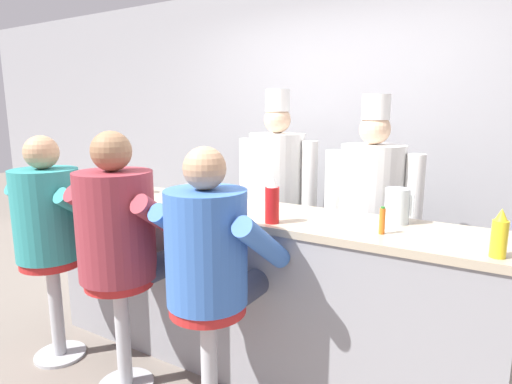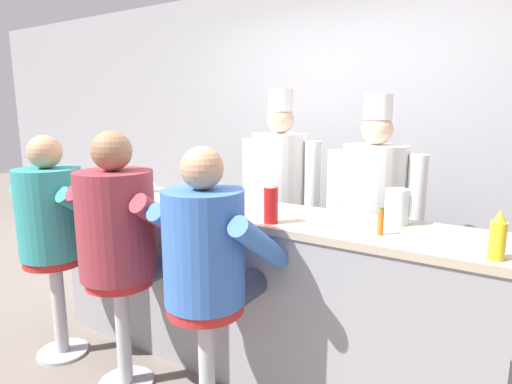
% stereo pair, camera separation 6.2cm
% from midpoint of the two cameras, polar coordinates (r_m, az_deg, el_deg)
% --- Properties ---
extents(wall_back, '(10.00, 0.06, 2.70)m').
position_cam_midpoint_polar(wall_back, '(3.80, 11.54, 6.83)').
color(wall_back, '#99999E').
rests_on(wall_back, ground_plane).
extents(diner_counter, '(2.88, 0.56, 1.01)m').
position_cam_midpoint_polar(diner_counter, '(2.73, -0.38, -12.75)').
color(diner_counter, gray).
rests_on(diner_counter, ground_plane).
extents(ketchup_bottle_red, '(0.08, 0.08, 0.25)m').
position_cam_midpoint_polar(ketchup_bottle_red, '(2.25, 2.80, -1.24)').
color(ketchup_bottle_red, red).
rests_on(ketchup_bottle_red, diner_counter).
extents(mustard_bottle_yellow, '(0.06, 0.06, 0.20)m').
position_cam_midpoint_polar(mustard_bottle_yellow, '(1.97, 30.35, -5.17)').
color(mustard_bottle_yellow, yellow).
rests_on(mustard_bottle_yellow, diner_counter).
extents(hot_sauce_bottle_orange, '(0.03, 0.03, 0.13)m').
position_cam_midpoint_polar(hot_sauce_bottle_orange, '(2.14, 17.10, -3.79)').
color(hot_sauce_bottle_orange, orange).
rests_on(hot_sauce_bottle_orange, diner_counter).
extents(water_pitcher_clear, '(0.15, 0.13, 0.19)m').
position_cam_midpoint_polar(water_pitcher_clear, '(2.36, 19.02, -1.85)').
color(water_pitcher_clear, silver).
rests_on(water_pitcher_clear, diner_counter).
extents(breakfast_plate, '(0.27, 0.27, 0.05)m').
position_cam_midpoint_polar(breakfast_plate, '(2.50, -4.85, -2.43)').
color(breakfast_plate, white).
rests_on(breakfast_plate, diner_counter).
extents(cereal_bowl, '(0.16, 0.16, 0.05)m').
position_cam_midpoint_polar(cereal_bowl, '(3.10, -18.19, -0.13)').
color(cereal_bowl, '#4C7FB7').
rests_on(cereal_bowl, diner_counter).
extents(coffee_mug_white, '(0.12, 0.08, 0.08)m').
position_cam_midpoint_polar(coffee_mug_white, '(3.21, -13.63, 0.72)').
color(coffee_mug_white, white).
rests_on(coffee_mug_white, diner_counter).
extents(coffee_mug_tan, '(0.14, 0.09, 0.09)m').
position_cam_midpoint_polar(coffee_mug_tan, '(3.44, -17.57, 1.26)').
color(coffee_mug_tan, beige).
rests_on(coffee_mug_tan, diner_counter).
extents(napkin_dispenser_chrome, '(0.13, 0.08, 0.12)m').
position_cam_midpoint_polar(napkin_dispenser_chrome, '(2.76, -7.84, -0.28)').
color(napkin_dispenser_chrome, silver).
rests_on(napkin_dispenser_chrome, diner_counter).
extents(diner_seated_teal, '(0.60, 0.60, 1.45)m').
position_cam_midpoint_polar(diner_seated_teal, '(3.00, -24.58, -3.48)').
color(diner_seated_teal, '#B2B5BA').
rests_on(diner_seated_teal, ground_plane).
extents(diner_seated_maroon, '(0.64, 0.63, 1.50)m').
position_cam_midpoint_polar(diner_seated_maroon, '(2.51, -16.76, -5.13)').
color(diner_seated_maroon, '#B2B5BA').
rests_on(diner_seated_maroon, ground_plane).
extents(diner_seated_blue, '(0.59, 0.59, 1.44)m').
position_cam_midpoint_polar(diner_seated_blue, '(2.10, -5.51, -8.59)').
color(diner_seated_blue, '#B2B5BA').
rests_on(diner_seated_blue, ground_plane).
extents(cook_in_whites_near, '(0.69, 0.44, 1.76)m').
position_cam_midpoint_polar(cook_in_whites_near, '(3.43, 3.69, 0.18)').
color(cook_in_whites_near, '#232328').
rests_on(cook_in_whites_near, ground_plane).
extents(cook_in_whites_far, '(0.67, 0.43, 1.70)m').
position_cam_midpoint_polar(cook_in_whites_far, '(3.00, 15.90, -2.40)').
color(cook_in_whites_far, '#232328').
rests_on(cook_in_whites_far, ground_plane).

